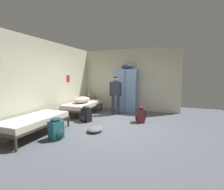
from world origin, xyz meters
TOP-DOWN VIEW (x-y plane):
  - ground_plane at (0.00, 0.00)m, footprint 8.07×8.07m
  - room_backdrop at (-1.15, 1.19)m, footprint 4.38×5.10m
  - locker_bank at (-0.06, 2.24)m, footprint 0.90×0.55m
  - shelf_unit at (-1.83, 2.21)m, footprint 0.38×0.30m
  - bed_left_front at (-1.58, -1.46)m, footprint 0.90×1.90m
  - bed_left_rear at (-1.58, 1.06)m, footprint 0.90×1.90m
  - bedding_heap at (-1.56, 0.96)m, footprint 0.57×0.84m
  - person_traveler at (-0.30, 1.48)m, footprint 0.48×0.27m
  - water_bottle at (-1.91, 2.23)m, footprint 0.07×0.07m
  - lotion_bottle at (-1.76, 2.17)m, footprint 0.05×0.05m
  - backpack_maroon at (0.86, 0.73)m, footprint 0.38×0.37m
  - backpack_teal at (-0.82, -1.52)m, footprint 0.38×0.37m
  - backpack_black at (-0.90, 0.12)m, footprint 0.38×0.40m
  - clothes_pile_grey at (-0.17, -0.68)m, footprint 0.42×0.52m

SIDE VIEW (x-z plane):
  - ground_plane at x=0.00m, z-range 0.00..0.00m
  - clothes_pile_grey at x=-0.17m, z-range 0.00..0.14m
  - backpack_maroon at x=0.86m, z-range -0.02..0.53m
  - backpack_teal at x=-0.82m, z-range -0.02..0.53m
  - backpack_black at x=-0.90m, z-range -0.02..0.53m
  - shelf_unit at x=-1.83m, z-range 0.06..0.63m
  - bed_left_front at x=-1.58m, z-range 0.14..0.63m
  - bed_left_rear at x=-1.58m, z-range 0.14..0.63m
  - bedding_heap at x=-1.56m, z-range 0.49..0.74m
  - lotion_bottle at x=-1.76m, z-range 0.56..0.73m
  - water_bottle at x=-1.91m, z-range 0.56..0.81m
  - person_traveler at x=-0.30m, z-range 0.16..1.70m
  - locker_bank at x=-0.06m, z-range -0.07..2.00m
  - room_backdrop at x=-1.15m, z-range 0.00..2.75m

